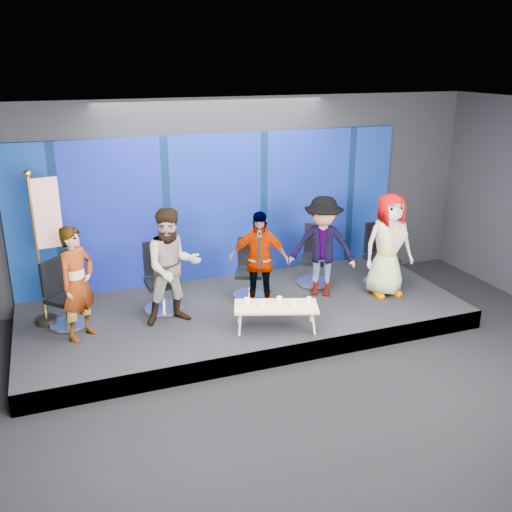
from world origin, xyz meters
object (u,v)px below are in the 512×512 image
object	(u,v)px
mug_c	(279,299)
flag_stand	(45,245)
chair_c	(249,278)
coffee_table	(276,307)
chair_a	(64,305)
mug_a	(247,302)
panelist_c	(259,261)
panelist_e	(388,245)
mug_d	(294,304)
chair_e	(380,264)
panelist_a	(77,283)
chair_b	(162,288)
mug_e	(309,300)
chair_d	(315,265)
mug_b	(262,304)
panelist_d	(322,247)
panelist_b	(173,267)

from	to	relation	value
mug_c	flag_stand	world-z (taller)	flag_stand
chair_c	coffee_table	size ratio (longest dim) A/B	0.75
chair_a	flag_stand	size ratio (longest dim) A/B	0.44
mug_a	panelist_c	bearing A→B (deg)	56.38
panelist_c	panelist_e	bearing A→B (deg)	17.69
chair_a	chair_c	world-z (taller)	chair_a
mug_d	panelist_e	bearing A→B (deg)	19.49
chair_e	panelist_c	bearing A→B (deg)	-171.26
panelist_a	chair_b	size ratio (longest dim) A/B	1.51
mug_a	mug_e	world-z (taller)	mug_a
chair_e	panelist_e	world-z (taller)	panelist_e
chair_b	mug_d	xyz separation A→B (m)	(1.67, -1.41, 0.06)
panelist_a	chair_e	size ratio (longest dim) A/B	1.53
chair_c	mug_d	size ratio (longest dim) A/B	9.90
chair_d	flag_stand	bearing A→B (deg)	-147.03
mug_b	panelist_d	bearing A→B (deg)	32.96
panelist_a	chair_e	xyz separation A→B (m)	(5.13, 0.31, -0.47)
chair_e	panelist_e	xyz separation A→B (m)	(-0.17, -0.47, 0.52)
chair_d	chair_b	bearing A→B (deg)	-144.32
panelist_b	flag_stand	bearing A→B (deg)	159.80
chair_e	mug_e	bearing A→B (deg)	-146.79
mug_c	chair_c	bearing A→B (deg)	91.91
chair_d	mug_e	size ratio (longest dim) A/B	12.11
panelist_c	mug_a	xyz separation A→B (m)	(-0.42, -0.63, -0.37)
chair_d	panelist_d	size ratio (longest dim) A/B	0.62
panelist_d	panelist_e	world-z (taller)	panelist_e
panelist_c	chair_e	world-z (taller)	panelist_c
chair_e	mug_d	bearing A→B (deg)	-148.74
panelist_b	flag_stand	world-z (taller)	flag_stand
panelist_a	chair_c	xyz separation A→B (m)	(2.76, 0.56, -0.50)
mug_d	flag_stand	distance (m)	3.73
mug_b	mug_e	distance (m)	0.72
chair_a	chair_c	xyz separation A→B (m)	(2.97, 0.10, -0.01)
panelist_b	mug_c	distance (m)	1.66
chair_a	mug_e	xyz separation A→B (m)	(3.41, -1.28, 0.08)
panelist_c	mug_b	size ratio (longest dim) A/B	18.24
chair_b	coffee_table	xyz separation A→B (m)	(1.44, -1.27, -0.02)
panelist_d	chair_e	world-z (taller)	panelist_d
panelist_b	mug_c	world-z (taller)	panelist_b
chair_e	mug_e	xyz separation A→B (m)	(-1.92, -1.13, 0.06)
panelist_b	mug_b	world-z (taller)	panelist_b
panelist_b	panelist_c	world-z (taller)	panelist_b
chair_a	mug_d	world-z (taller)	chair_a
panelist_d	flag_stand	distance (m)	4.34
panelist_c	mug_d	distance (m)	1.03
chair_b	flag_stand	world-z (taller)	flag_stand
mug_a	coffee_table	bearing A→B (deg)	-22.73
mug_b	panelist_a	bearing A→B (deg)	163.99
chair_d	panelist_e	bearing A→B (deg)	-11.06
chair_e	flag_stand	size ratio (longest dim) A/B	0.46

